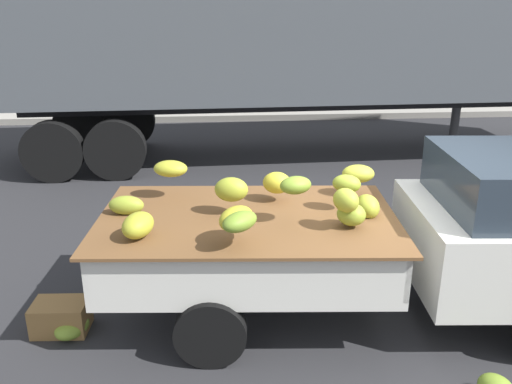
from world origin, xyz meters
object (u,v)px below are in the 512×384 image
(produce_crate, at_px, (61,317))
(fallen_banana_bunch_near_tailgate, at_px, (72,327))
(pickup_truck, at_px, (451,234))
(semi_trailer, at_px, (301,28))

(produce_crate, bearing_deg, fallen_banana_bunch_near_tailgate, -37.55)
(pickup_truck, relative_size, produce_crate, 9.99)
(pickup_truck, bearing_deg, fallen_banana_bunch_near_tailgate, -174.17)
(pickup_truck, distance_m, produce_crate, 3.91)
(pickup_truck, relative_size, semi_trailer, 0.43)
(pickup_truck, height_order, fallen_banana_bunch_near_tailgate, pickup_truck)
(pickup_truck, height_order, semi_trailer, semi_trailer)
(semi_trailer, xyz_separation_m, fallen_banana_bunch_near_tailgate, (-3.14, -6.15, -2.45))
(fallen_banana_bunch_near_tailgate, distance_m, produce_crate, 0.17)
(pickup_truck, distance_m, semi_trailer, 6.28)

